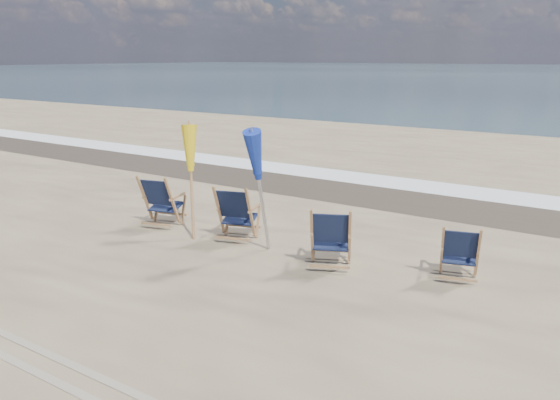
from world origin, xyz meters
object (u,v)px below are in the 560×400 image
at_px(beach_chair_2, 350,239).
at_px(umbrella_blue, 261,154).
at_px(beach_chair_0, 172,203).
at_px(beach_chair_3, 478,255).
at_px(umbrella_yellow, 190,154).
at_px(beach_chair_1, 250,215).

distance_m(beach_chair_2, umbrella_blue, 1.98).
height_order(beach_chair_0, beach_chair_2, beach_chair_0).
distance_m(beach_chair_3, umbrella_yellow, 5.20).
bearing_deg(beach_chair_3, beach_chair_1, -10.51).
xyz_separation_m(beach_chair_0, beach_chair_2, (3.85, -0.10, -0.01)).
height_order(beach_chair_0, umbrella_yellow, umbrella_yellow).
height_order(beach_chair_1, beach_chair_2, beach_chair_1).
bearing_deg(umbrella_blue, beach_chair_0, 172.99).
bearing_deg(beach_chair_2, beach_chair_0, -25.80).
bearing_deg(umbrella_yellow, beach_chair_2, 0.41).
bearing_deg(umbrella_yellow, beach_chair_3, 6.53).
bearing_deg(beach_chair_0, beach_chair_1, 170.16).
distance_m(beach_chair_2, beach_chair_3, 1.91).
xyz_separation_m(beach_chair_1, umbrella_blue, (0.54, -0.42, 1.22)).
height_order(beach_chair_2, beach_chair_3, beach_chair_2).
relative_size(beach_chair_1, umbrella_blue, 0.47).
relative_size(beach_chair_2, beach_chair_3, 1.16).
xyz_separation_m(beach_chair_1, beach_chair_3, (3.90, 0.32, -0.08)).
bearing_deg(beach_chair_1, beach_chair_0, -12.60).
height_order(beach_chair_3, umbrella_yellow, umbrella_yellow).
bearing_deg(beach_chair_2, beach_chair_1, -30.81).
bearing_deg(beach_chair_0, beach_chair_2, 164.26).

